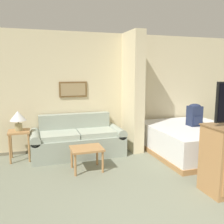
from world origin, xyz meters
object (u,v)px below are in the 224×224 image
(table_lamp, at_px, (18,117))
(backpack, at_px, (195,114))
(coffee_table, at_px, (87,151))
(bed, at_px, (191,139))
(couch, at_px, (78,140))

(table_lamp, height_order, backpack, backpack)
(coffee_table, distance_m, backpack, 2.51)
(table_lamp, xyz_separation_m, backpack, (3.60, -0.63, -0.04))
(bed, bearing_deg, backpack, 28.41)
(couch, distance_m, bed, 2.46)
(backpack, bearing_deg, table_lamp, 170.11)
(bed, distance_m, backpack, 0.54)
(table_lamp, bearing_deg, backpack, -9.89)
(coffee_table, xyz_separation_m, bed, (2.37, 0.26, -0.06))
(couch, bearing_deg, backpack, -13.62)
(couch, xyz_separation_m, backpack, (2.45, -0.59, 0.53))
(couch, distance_m, backpack, 2.58)
(couch, relative_size, table_lamp, 4.85)
(coffee_table, bearing_deg, backpack, 6.94)
(coffee_table, relative_size, table_lamp, 1.42)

